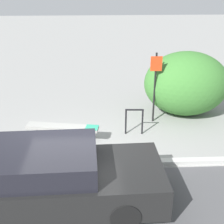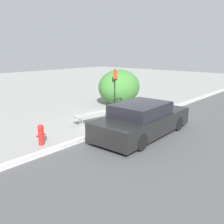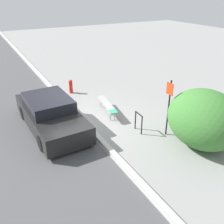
# 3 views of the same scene
# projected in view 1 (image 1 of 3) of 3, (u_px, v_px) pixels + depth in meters

# --- Properties ---
(ground_plane) EXTENTS (60.00, 60.00, 0.00)m
(ground_plane) POSITION_uv_depth(u_px,v_px,m) (74.00, 167.00, 7.95)
(ground_plane) COLOR gray
(curb) EXTENTS (60.00, 0.20, 0.13)m
(curb) POSITION_uv_depth(u_px,v_px,m) (74.00, 164.00, 7.93)
(curb) COLOR #B7B7B2
(curb) RESTS_ON ground_plane
(bench) EXTENTS (2.12, 0.70, 0.49)m
(bench) POSITION_uv_depth(u_px,v_px,m) (63.00, 127.00, 9.00)
(bench) COLOR #99999E
(bench) RESTS_ON ground_plane
(bike_rack) EXTENTS (0.55, 0.08, 0.83)m
(bike_rack) POSITION_uv_depth(u_px,v_px,m) (134.00, 119.00, 9.36)
(bike_rack) COLOR black
(bike_rack) RESTS_ON ground_plane
(sign_post) EXTENTS (0.36, 0.08, 2.30)m
(sign_post) POSITION_uv_depth(u_px,v_px,m) (155.00, 82.00, 9.80)
(sign_post) COLOR black
(sign_post) RESTS_ON ground_plane
(shrub_hedge) EXTENTS (2.84, 2.38, 2.16)m
(shrub_hedge) POSITION_uv_depth(u_px,v_px,m) (186.00, 83.00, 10.57)
(shrub_hedge) COLOR #3D7A33
(shrub_hedge) RESTS_ON ground_plane
(parked_car_near) EXTENTS (4.69, 1.99, 1.33)m
(parked_car_near) POSITION_uv_depth(u_px,v_px,m) (50.00, 178.00, 6.48)
(parked_car_near) COLOR black
(parked_car_near) RESTS_ON ground_plane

